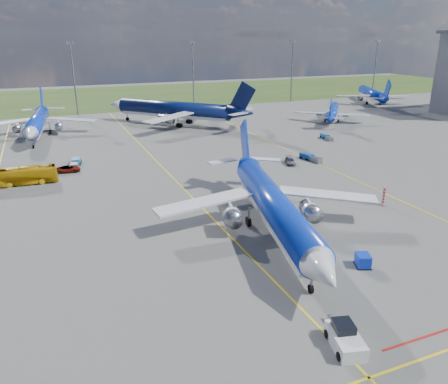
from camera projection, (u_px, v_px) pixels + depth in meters
name	position (u px, v px, depth m)	size (l,w,h in m)	color
ground	(254.00, 260.00, 50.70)	(400.00, 400.00, 0.00)	#4F4F4D
grass_strip	(94.00, 98.00, 181.08)	(400.00, 80.00, 0.01)	#2D4719
taxiway_lines	(183.00, 187.00, 74.84)	(60.25, 160.00, 0.02)	yellow
floodlight_masts	(136.00, 73.00, 145.64)	(202.20, 0.50, 22.70)	slate
warning_post	(384.00, 196.00, 66.49)	(0.50, 0.50, 3.00)	red
bg_jet_nnw	(39.00, 136.00, 112.63)	(30.78, 40.40, 10.58)	#0D32BF
bg_jet_n	(174.00, 125.00, 127.07)	(37.28, 48.92, 12.81)	#081443
bg_jet_ne	(332.00, 121.00, 132.93)	(23.67, 31.07, 8.14)	#0D32BF
bg_jet_ene	(371.00, 103.00, 166.73)	(29.83, 39.15, 10.25)	#0D32BF
main_airliner	(273.00, 233.00, 57.69)	(33.04, 43.36, 11.36)	#0D32BF
pushback_tug	(345.00, 338.00, 36.43)	(3.22, 6.07, 2.02)	silver
uld_container	(363.00, 260.00, 49.18)	(1.45, 1.81, 1.45)	#0D2FBF
apron_bus	(23.00, 176.00, 75.90)	(2.66, 11.39, 3.17)	#C3920B
service_car_b	(68.00, 169.00, 82.99)	(2.05, 4.44, 1.23)	#999999
service_car_c	(290.00, 161.00, 88.28)	(1.80, 4.43, 1.28)	#999999
baggage_tug_w	(310.00, 158.00, 90.84)	(2.40, 5.65, 1.23)	#184395
baggage_tug_c	(76.00, 163.00, 87.09)	(2.58, 5.76, 1.25)	#1B65A5
baggage_tug_e	(326.00, 137.00, 109.35)	(2.16, 5.14, 1.12)	#185D94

